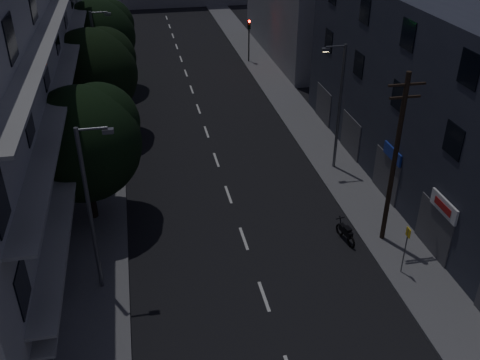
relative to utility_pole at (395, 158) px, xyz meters
name	(u,v)px	position (x,y,z in m)	size (l,w,h in m)	color
ground	(206,129)	(-7.07, 15.55, -4.87)	(160.00, 160.00, 0.00)	black
sidewalk_left	(103,137)	(-14.57, 15.55, -4.79)	(3.00, 90.00, 0.15)	#565659
sidewalk_right	(302,120)	(0.43, 15.55, -4.79)	(3.00, 90.00, 0.15)	#565659
lane_markings	(195,99)	(-7.07, 21.80, -4.86)	(0.15, 60.50, 0.01)	beige
building_right	(442,103)	(4.92, 4.54, 0.63)	(6.19, 28.00, 11.00)	#292C37
tree_near	(83,139)	(-14.76, 5.12, -0.03)	(6.08, 6.08, 7.50)	black
tree_mid	(92,71)	(-14.67, 15.88, 0.07)	(6.23, 6.23, 7.67)	black
tree_far	(99,34)	(-14.49, 25.39, 0.08)	(6.19, 6.19, 7.65)	black
traffic_signal_far_right	(249,32)	(-0.50, 30.48, -1.77)	(0.28, 0.37, 4.10)	black
traffic_signal_far_left	(115,41)	(-13.37, 29.91, -1.77)	(0.28, 0.37, 4.10)	black
street_lamp_left_near	(91,204)	(-14.17, -0.89, -0.27)	(1.51, 0.25, 8.00)	#5C5E64
street_lamp_right	(338,102)	(0.11, 7.89, -0.27)	(1.51, 0.25, 8.00)	#53565B
street_lamp_left_far	(98,60)	(-14.40, 19.25, -0.27)	(1.51, 0.25, 8.00)	#585A5F
utility_pole	(395,158)	(0.00, 0.00, 0.00)	(1.80, 0.24, 9.00)	black
bus_stop_sign	(406,242)	(-0.27, -2.74, -2.98)	(0.06, 0.35, 2.52)	#595B60
motorcycle	(346,233)	(-1.91, 0.35, -4.40)	(0.57, 1.82, 1.17)	black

